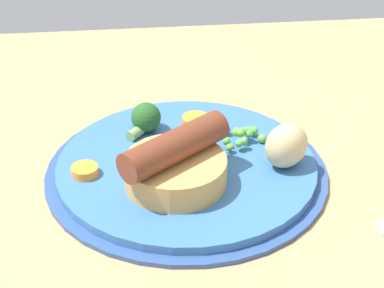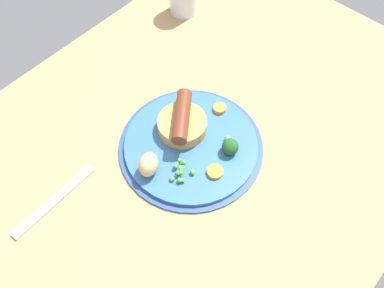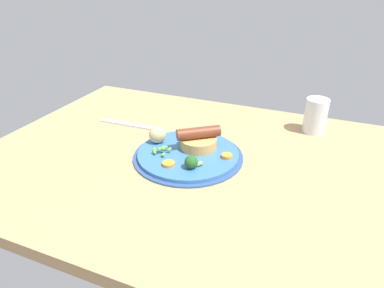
# 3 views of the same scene
# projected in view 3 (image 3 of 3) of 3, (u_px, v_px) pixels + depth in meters

# --- Properties ---
(dining_table) EXTENTS (1.10, 0.80, 0.03)m
(dining_table) POSITION_uv_depth(u_px,v_px,m) (193.00, 163.00, 0.88)
(dining_table) COLOR tan
(dining_table) RESTS_ON ground
(dinner_plate) EXTENTS (0.28, 0.28, 0.01)m
(dinner_plate) POSITION_uv_depth(u_px,v_px,m) (188.00, 155.00, 0.88)
(dinner_plate) COLOR #2D4C84
(dinner_plate) RESTS_ON dining_table
(sausage_pudding) EXTENTS (0.11, 0.10, 0.06)m
(sausage_pudding) POSITION_uv_depth(u_px,v_px,m) (200.00, 140.00, 0.89)
(sausage_pudding) COLOR tan
(sausage_pudding) RESTS_ON dinner_plate
(pea_pile) EXTENTS (0.05, 0.04, 0.02)m
(pea_pile) POSITION_uv_depth(u_px,v_px,m) (162.00, 150.00, 0.87)
(pea_pile) COLOR #58B847
(pea_pile) RESTS_ON dinner_plate
(broccoli_floret_near) EXTENTS (0.04, 0.04, 0.03)m
(broccoli_floret_near) POSITION_uv_depth(u_px,v_px,m) (192.00, 162.00, 0.80)
(broccoli_floret_near) COLOR #235623
(broccoli_floret_near) RESTS_ON dinner_plate
(potato_chunk_0) EXTENTS (0.06, 0.05, 0.05)m
(potato_chunk_0) POSITION_uv_depth(u_px,v_px,m) (157.00, 135.00, 0.91)
(potato_chunk_0) COLOR #CCB77F
(potato_chunk_0) RESTS_ON dinner_plate
(carrot_slice_0) EXTENTS (0.03, 0.03, 0.01)m
(carrot_slice_0) POSITION_uv_depth(u_px,v_px,m) (169.00, 164.00, 0.82)
(carrot_slice_0) COLOR orange
(carrot_slice_0) RESTS_ON dinner_plate
(carrot_slice_1) EXTENTS (0.04, 0.04, 0.01)m
(carrot_slice_1) POSITION_uv_depth(u_px,v_px,m) (227.00, 156.00, 0.85)
(carrot_slice_1) COLOR orange
(carrot_slice_1) RESTS_ON dinner_plate
(fork) EXTENTS (0.18, 0.02, 0.01)m
(fork) POSITION_uv_depth(u_px,v_px,m) (127.00, 124.00, 1.05)
(fork) COLOR silver
(fork) RESTS_ON dining_table
(drinking_glass) EXTENTS (0.06, 0.06, 0.10)m
(drinking_glass) POSITION_uv_depth(u_px,v_px,m) (316.00, 116.00, 0.99)
(drinking_glass) COLOR silver
(drinking_glass) RESTS_ON dining_table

